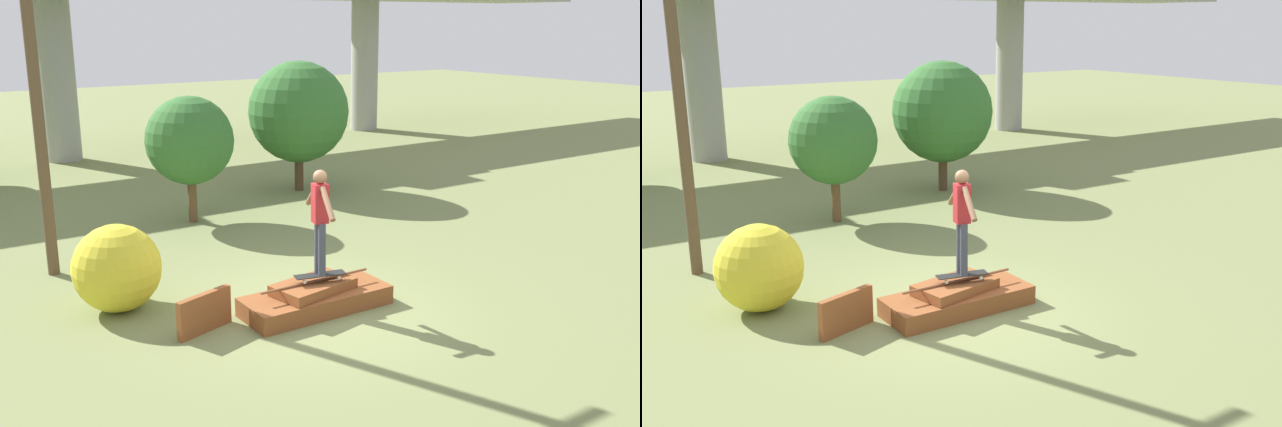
% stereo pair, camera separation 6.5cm
% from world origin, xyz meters
% --- Properties ---
extents(ground_plane, '(80.00, 80.00, 0.00)m').
position_xyz_m(ground_plane, '(0.00, 0.00, 0.00)').
color(ground_plane, olive).
extents(scrap_pile, '(2.36, 0.98, 0.50)m').
position_xyz_m(scrap_pile, '(-0.00, 0.01, 0.19)').
color(scrap_pile, brown).
rests_on(scrap_pile, ground_plane).
extents(scrap_plank_loose, '(0.95, 0.38, 0.59)m').
position_xyz_m(scrap_plank_loose, '(-1.79, 0.22, 0.29)').
color(scrap_plank_loose, brown).
rests_on(scrap_plank_loose, ground_plane).
extents(skateboard, '(0.84, 0.40, 0.09)m').
position_xyz_m(skateboard, '(0.06, -0.03, 0.57)').
color(skateboard, black).
rests_on(skateboard, scrap_pile).
extents(skater, '(0.36, 1.14, 1.65)m').
position_xyz_m(skater, '(0.06, -0.03, 1.55)').
color(skater, '#383D4C').
rests_on(skater, skateboard).
extents(utility_pole, '(1.30, 0.20, 7.97)m').
position_xyz_m(utility_pole, '(-3.01, 3.97, 4.11)').
color(utility_pole, brown).
rests_on(utility_pole, ground_plane).
extents(tree_behind_left, '(1.95, 1.95, 2.82)m').
position_xyz_m(tree_behind_left, '(0.48, 5.76, 1.84)').
color(tree_behind_left, brown).
rests_on(tree_behind_left, ground_plane).
extents(tree_behind_right, '(2.62, 2.62, 3.40)m').
position_xyz_m(tree_behind_right, '(4.09, 7.02, 2.08)').
color(tree_behind_right, '#4C3823').
rests_on(tree_behind_right, ground_plane).
extents(bush_yellow_flowering, '(1.38, 1.38, 1.38)m').
position_xyz_m(bush_yellow_flowering, '(-2.56, 1.71, 0.69)').
color(bush_yellow_flowering, gold).
rests_on(bush_yellow_flowering, ground_plane).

